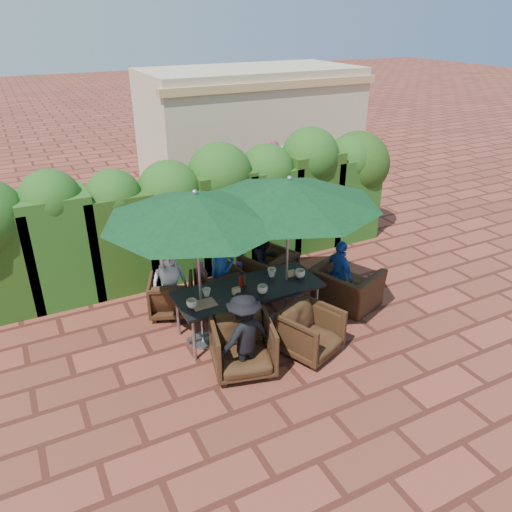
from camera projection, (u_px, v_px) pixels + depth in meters
name	position (u px, v px, depth m)	size (l,w,h in m)	color
ground	(252.00, 325.00, 8.11)	(80.00, 80.00, 0.00)	brown
dining_table	(248.00, 292.00, 7.72)	(2.29, 0.90, 0.75)	black
umbrella_left	(196.00, 207.00, 6.72)	(2.60, 2.60, 2.46)	gray
umbrella_right	(289.00, 192.00, 7.27)	(2.74, 2.74, 2.46)	gray
chair_far_left	(171.00, 294.00, 8.28)	(0.71, 0.66, 0.73)	black
chair_far_mid	(220.00, 284.00, 8.61)	(0.68, 0.63, 0.70)	black
chair_far_right	(268.00, 269.00, 8.97)	(0.81, 0.76, 0.84)	black
chair_near_left	(243.00, 344.00, 6.93)	(0.83, 0.78, 0.86)	black
chair_near_right	(311.00, 330.00, 7.29)	(0.76, 0.71, 0.79)	black
chair_end_right	(346.00, 281.00, 8.49)	(1.04, 0.68, 0.91)	black
adult_far_left	(169.00, 281.00, 8.16)	(0.60, 0.36, 1.22)	silver
adult_far_mid	(222.00, 272.00, 8.48)	(0.43, 0.35, 1.20)	#1D479D
adult_far_right	(265.00, 261.00, 8.81)	(0.59, 0.36, 1.22)	black
adult_near_left	(244.00, 336.00, 6.72)	(0.83, 0.38, 1.29)	black
adult_end_right	(340.00, 273.00, 8.46)	(0.69, 0.34, 1.17)	#1D479D
child_left	(202.00, 282.00, 8.62)	(0.28, 0.23, 0.77)	#D64B7E
child_right	(241.00, 272.00, 8.93)	(0.28, 0.23, 0.77)	#804DA7
pedestrian_a	(237.00, 188.00, 11.69)	(1.60, 0.57, 1.71)	#2B9027
pedestrian_b	(270.00, 178.00, 12.30)	(0.86, 0.53, 1.79)	#D64B7E
pedestrian_c	(287.00, 177.00, 12.62)	(1.05, 0.48, 1.64)	gray
cup_a	(192.00, 304.00, 7.15)	(0.16, 0.16, 0.12)	beige
cup_b	(207.00, 292.00, 7.45)	(0.13, 0.13, 0.12)	beige
cup_c	(262.00, 289.00, 7.52)	(0.16, 0.16, 0.13)	beige
cup_d	(272.00, 272.00, 8.00)	(0.14, 0.14, 0.14)	beige
cup_e	(300.00, 274.00, 7.97)	(0.16, 0.16, 0.13)	beige
ketchup_bottle	(240.00, 282.00, 7.69)	(0.04, 0.04, 0.17)	#B20C0A
sauce_bottle	(245.00, 281.00, 7.72)	(0.04, 0.04, 0.17)	#4C230C
serving_tray	(204.00, 304.00, 7.25)	(0.35, 0.25, 0.02)	#A97652
number_block_left	(236.00, 291.00, 7.51)	(0.12, 0.06, 0.10)	#DCAE71
number_block_right	(291.00, 273.00, 8.01)	(0.12, 0.06, 0.10)	#DCAE71
hedge_wall	(188.00, 205.00, 9.30)	(9.10, 1.60, 2.53)	#1D3D10
building	(251.00, 126.00, 14.42)	(6.20, 3.08, 3.20)	#C2B490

